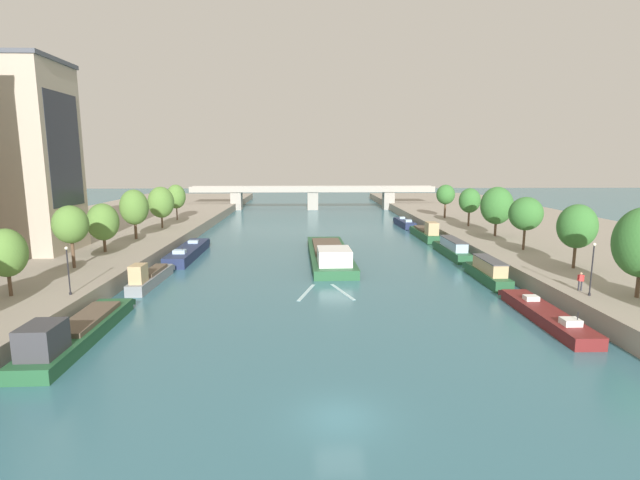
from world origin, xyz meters
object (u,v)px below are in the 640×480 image
Objects in this scene: tree_left_distant at (103,222)px; tree_left_nearest at (176,197)px; moored_boat_right_second at (404,223)px; tree_right_nearest at (577,226)px; moored_boat_left_far at (188,252)px; tree_left_past_mid at (6,253)px; moored_boat_left_midway at (150,277)px; moored_boat_right_gap_after at (545,314)px; moored_boat_right_end at (425,233)px; barge_midriver at (330,254)px; tree_right_far at (526,214)px; person_on_quay at (581,280)px; moored_boat_right_downstream at (487,272)px; tree_left_end_of_row at (70,225)px; tree_right_third at (497,206)px; tree_left_second at (134,207)px; lamppost_left_bank at (68,268)px; bridge_far at (313,194)px; moored_boat_right_lone at (452,249)px; tree_left_third at (161,202)px; tree_right_end_of_row at (446,195)px; lamppost_right_bank at (592,267)px; tree_right_past_mid at (470,201)px.

tree_left_nearest is (0.35, 31.35, 0.73)m from tree_left_distant.
tree_right_nearest is (8.64, -44.29, 5.54)m from moored_boat_right_second.
tree_left_past_mid reaches higher than moored_boat_left_far.
moored_boat_right_gap_after is (36.06, -12.11, -0.35)m from moored_boat_left_midway.
barge_midriver is at bearing -135.11° from moored_boat_right_end.
person_on_quay is (-3.74, -18.74, -3.66)m from tree_right_far.
tree_right_nearest is at bearing -10.49° from moored_boat_right_downstream.
tree_left_end_of_row reaches higher than tree_left_distant.
barge_midriver is 3.69× the size of tree_left_end_of_row.
tree_right_third is at bearing 20.22° from tree_left_end_of_row.
moored_boat_right_downstream is at bearing -22.74° from tree_left_second.
lamppost_left_bank is (4.73, -28.60, -2.30)m from tree_left_second.
tree_left_nearest is 44.51m from bridge_far.
moored_boat_right_lone is at bearing 16.66° from tree_left_end_of_row.
tree_right_nearest is at bearing -20.89° from tree_left_second.
tree_left_distant is 1.46× the size of lamppost_left_bank.
tree_left_past_mid reaches higher than bridge_far.
tree_left_distant is 0.87× the size of tree_left_third.
moored_boat_right_end is 16.46m from tree_right_end_of_row.
tree_right_end_of_row is (51.97, 23.28, 0.02)m from tree_left_second.
tree_right_nearest is 11.06m from lamppost_right_bank.
moored_boat_left_midway is 1.68× the size of tree_right_end_of_row.
tree_left_distant is 54.14m from tree_right_nearest.
tree_right_end_of_row is 52.08m from person_on_quay.
tree_right_third reaches higher than moored_boat_right_gap_after.
barge_midriver is 3.64× the size of tree_right_far.
tree_left_end_of_row is at bearing 179.85° from moored_boat_right_downstream.
moored_boat_right_downstream is 48.36m from tree_left_second.
tree_left_third is at bearing 139.49° from lamppost_right_bank.
tree_left_third is at bearing 117.85° from moored_boat_left_far.
tree_left_second reaches higher than lamppost_right_bank.
lamppost_right_bank is (4.20, 1.03, 3.74)m from moored_boat_right_gap_after.
moored_boat_left_far is 47.25m from tree_right_nearest.
tree_right_past_mid reaches higher than moored_boat_left_far.
moored_boat_right_end is (36.12, 14.01, 0.28)m from moored_boat_left_far.
bridge_far is (18.21, 76.41, 3.15)m from moored_boat_left_midway.
moored_boat_left_far is 27.98m from tree_left_nearest.
lamppost_right_bank is (48.32, -11.65, -2.13)m from tree_left_end_of_row.
tree_left_nearest is (-44.58, 26.73, 5.20)m from moored_boat_right_lone.
moored_boat_left_midway is 1.82× the size of tree_left_distant.
lamppost_left_bank is (4.60, -10.13, -2.32)m from tree_left_end_of_row.
person_on_quay is (3.84, -38.10, 1.73)m from moored_boat_right_end.
tree_left_past_mid is 0.87× the size of tree_right_end_of_row.
barge_midriver is 0.38× the size of bridge_far.
tree_left_distant is at bearing -174.14° from moored_boat_right_lone.
moored_boat_right_gap_after is at bearing -35.14° from tree_left_second.
barge_midriver is 1.83× the size of moored_boat_right_gap_after.
moored_boat_right_downstream is 22.08m from tree_right_third.
lamppost_left_bank is at bearing 178.00° from lamppost_right_bank.
tree_right_past_mid is (-0.36, 10.61, -0.16)m from tree_right_third.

